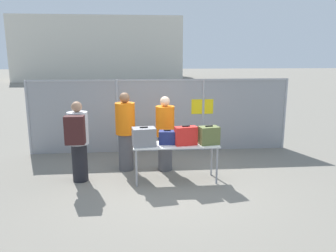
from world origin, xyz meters
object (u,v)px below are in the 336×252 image
suitcase_olive (209,135)px  utility_trailer (194,125)px  inspection_table (176,148)px  traveler_hooded (78,139)px  security_worker_far (125,131)px  security_worker_near (165,133)px  suitcase_red (186,136)px  suitcase_grey (144,137)px  suitcase_navy (167,137)px

suitcase_olive → utility_trailer: (0.32, 3.61, -0.55)m
inspection_table → utility_trailer: size_ratio=0.40×
traveler_hooded → security_worker_far: (0.94, 0.66, -0.00)m
security_worker_near → security_worker_far: bearing=-23.8°
inspection_table → suitcase_red: suitcase_red is taller
suitcase_grey → traveler_hooded: bearing=172.0°
suitcase_red → security_worker_far: size_ratio=0.27×
traveler_hooded → suitcase_olive: bearing=-8.2°
suitcase_grey → security_worker_far: (-0.40, 0.85, -0.06)m
inspection_table → security_worker_far: bearing=143.2°
suitcase_olive → security_worker_near: bearing=138.9°
suitcase_red → suitcase_grey: bearing=179.6°
suitcase_grey → traveler_hooded: 1.35m
suitcase_grey → inspection_table: bearing=5.7°
security_worker_near → utility_trailer: size_ratio=0.39×
inspection_table → suitcase_navy: size_ratio=4.85×
suitcase_grey → security_worker_far: security_worker_far is taller
suitcase_grey → utility_trailer: bearing=65.6°
inspection_table → suitcase_grey: size_ratio=3.54×
inspection_table → suitcase_grey: suitcase_grey is taller
traveler_hooded → suitcase_grey: bearing=-12.3°
suitcase_red → suitcase_olive: bearing=1.9°
security_worker_near → suitcase_grey: bearing=40.0°
suitcase_navy → traveler_hooded: (-1.82, 0.09, -0.01)m
suitcase_navy → suitcase_olive: suitcase_olive is taller
traveler_hooded → security_worker_near: security_worker_near is taller
security_worker_near → suitcase_olive: bearing=122.0°
suitcase_navy → suitcase_grey: bearing=-167.9°
security_worker_far → utility_trailer: (2.04, 2.77, -0.49)m
suitcase_grey → suitcase_navy: suitcase_grey is taller
suitcase_grey → utility_trailer: suitcase_grey is taller
inspection_table → traveler_hooded: traveler_hooded is taller
suitcase_grey → security_worker_near: security_worker_near is taller
suitcase_olive → security_worker_near: 1.12m
inspection_table → traveler_hooded: (-1.99, 0.12, 0.20)m
suitcase_grey → security_worker_near: (0.49, 0.74, -0.10)m
security_worker_near → security_worker_far: (-0.89, 0.11, 0.04)m
suitcase_red → security_worker_far: (-1.25, 0.86, -0.06)m
inspection_table → security_worker_far: security_worker_far is taller
inspection_table → suitcase_navy: (-0.17, 0.04, 0.21)m
inspection_table → suitcase_olive: (0.67, -0.05, 0.26)m
suitcase_navy → suitcase_red: (0.37, -0.11, 0.05)m
inspection_table → security_worker_near: bearing=103.8°
utility_trailer → suitcase_red: bearing=-102.3°
suitcase_red → security_worker_near: (-0.36, 0.75, -0.11)m
suitcase_red → traveler_hooded: bearing=174.9°
inspection_table → security_worker_near: security_worker_near is taller
suitcase_grey → security_worker_near: size_ratio=0.29×
inspection_table → suitcase_red: bearing=-19.8°
security_worker_far → utility_trailer: security_worker_far is taller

